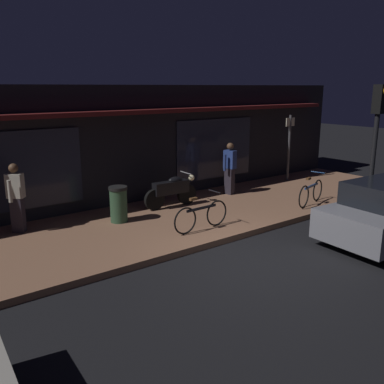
# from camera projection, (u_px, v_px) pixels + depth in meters

# --- Properties ---
(ground_plane) EXTENTS (60.00, 60.00, 0.00)m
(ground_plane) POSITION_uv_depth(u_px,v_px,m) (251.00, 259.00, 8.90)
(ground_plane) COLOR black
(sidewalk_slab) EXTENTS (18.00, 4.00, 0.15)m
(sidewalk_slab) POSITION_uv_depth(u_px,v_px,m) (171.00, 221.00, 11.20)
(sidewalk_slab) COLOR #8C6047
(sidewalk_slab) RESTS_ON ground_plane
(storefront_building) EXTENTS (18.00, 3.30, 3.60)m
(storefront_building) POSITION_uv_depth(u_px,v_px,m) (110.00, 143.00, 13.39)
(storefront_building) COLOR black
(storefront_building) RESTS_ON ground_plane
(motorcycle) EXTENTS (1.70, 0.55, 0.97)m
(motorcycle) POSITION_uv_depth(u_px,v_px,m) (172.00, 190.00, 12.13)
(motorcycle) COLOR black
(motorcycle) RESTS_ON sidewalk_slab
(bicycle_parked) EXTENTS (1.66, 0.42, 0.91)m
(bicycle_parked) POSITION_uv_depth(u_px,v_px,m) (201.00, 216.00, 10.19)
(bicycle_parked) COLOR black
(bicycle_parked) RESTS_ON sidewalk_slab
(bicycle_extra) EXTENTS (1.62, 0.54, 0.91)m
(bicycle_extra) POSITION_uv_depth(u_px,v_px,m) (311.00, 192.00, 12.43)
(bicycle_extra) COLOR black
(bicycle_extra) RESTS_ON sidewalk_slab
(person_photographer) EXTENTS (0.47, 0.52, 1.67)m
(person_photographer) POSITION_uv_depth(u_px,v_px,m) (16.00, 197.00, 9.92)
(person_photographer) COLOR #28232D
(person_photographer) RESTS_ON sidewalk_slab
(person_bystander) EXTENTS (0.62, 0.41, 1.67)m
(person_bystander) POSITION_uv_depth(u_px,v_px,m) (230.00, 167.00, 13.50)
(person_bystander) COLOR #28232D
(person_bystander) RESTS_ON sidewalk_slab
(sign_post) EXTENTS (0.44, 0.09, 2.40)m
(sign_post) POSITION_uv_depth(u_px,v_px,m) (289.00, 144.00, 15.46)
(sign_post) COLOR #47474C
(sign_post) RESTS_ON sidewalk_slab
(trash_bin) EXTENTS (0.48, 0.48, 0.93)m
(trash_bin) POSITION_uv_depth(u_px,v_px,m) (119.00, 204.00, 10.79)
(trash_bin) COLOR #2D4C33
(trash_bin) RESTS_ON sidewalk_slab
(traffic_light_pole) EXTENTS (0.24, 0.33, 3.60)m
(traffic_light_pole) POSITION_uv_depth(u_px,v_px,m) (376.00, 131.00, 10.42)
(traffic_light_pole) COLOR black
(traffic_light_pole) RESTS_ON ground_plane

